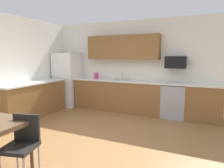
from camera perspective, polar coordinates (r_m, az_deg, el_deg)
The scene contains 15 objects.
ground_plane at distance 4.00m, azimuth -6.18°, elevation -16.23°, with size 12.00×12.00×0.00m, color olive.
wall_back at distance 6.08m, azimuth 6.46°, elevation 5.24°, with size 5.80×0.10×2.70m, color white.
cabinet_run_back at distance 6.01m, azimuth 1.59°, elevation -3.41°, with size 2.69×0.60×0.90m, color brown.
cabinet_run_back_right at distance 5.56m, azimuth 24.88°, elevation -5.09°, with size 0.86×0.60×0.90m, color brown.
cabinet_run_left at distance 5.85m, azimuth -21.91°, elevation -4.29°, with size 0.60×2.00×0.90m, color brown.
countertop_back at distance 5.79m, azimuth 5.32°, elevation 0.84°, with size 4.80×0.64×0.04m, color silver.
countertop_left at distance 5.77m, azimuth -22.15°, elevation 0.27°, with size 0.64×2.00×0.04m, color silver.
upper_cabinets_back at distance 5.97m, azimuth 3.10°, elevation 10.51°, with size 2.20×0.34×0.70m, color brown.
refrigerator at distance 6.75m, azimuth -12.68°, elevation 1.29°, with size 0.76×0.70×1.74m, color white.
oven_range at distance 5.59m, azimuth 17.35°, elevation -4.58°, with size 0.60×0.60×0.91m.
microwave at distance 5.57m, azimuth 17.92°, elevation 6.00°, with size 0.54×0.36×0.32m, color black.
sink_basin at distance 5.90m, azimuth 2.48°, elevation 0.61°, with size 0.48×0.40×0.14m, color #A5A8AD.
sink_faucet at distance 6.05m, azimuth 3.12°, elevation 2.32°, with size 0.02×0.02×0.24m, color #B2B5BA.
chair_near_table at distance 3.01m, azimuth -24.44°, elevation -14.83°, with size 0.49×0.49×0.85m.
kettle at distance 6.29m, azimuth -4.57°, elevation 2.34°, with size 0.14×0.14×0.20m, color #CC3372.
Camera 1 is at (1.87, -3.13, 1.64)m, focal length 31.67 mm.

